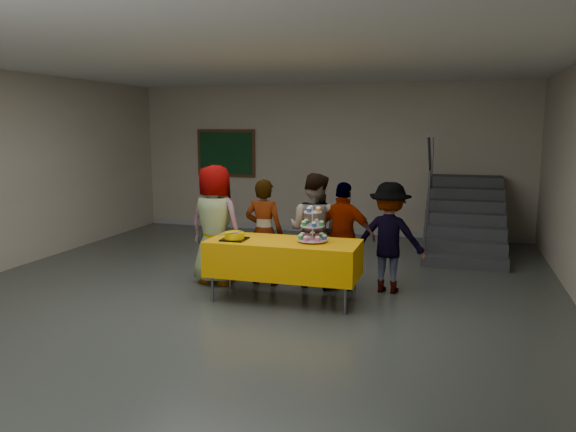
# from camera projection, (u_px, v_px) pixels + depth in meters

# --- Properties ---
(room_shell) EXTENTS (10.00, 10.04, 3.02)m
(room_shell) POSITION_uv_depth(u_px,v_px,m) (234.00, 130.00, 6.54)
(room_shell) COLOR #4C514C
(room_shell) RESTS_ON ground
(bake_table) EXTENTS (1.88, 0.78, 0.77)m
(bake_table) POSITION_uv_depth(u_px,v_px,m) (283.00, 258.00, 6.98)
(bake_table) COLOR #595960
(bake_table) RESTS_ON ground
(cupcake_stand) EXTENTS (0.38, 0.38, 0.44)m
(cupcake_stand) POSITION_uv_depth(u_px,v_px,m) (313.00, 229.00, 6.86)
(cupcake_stand) COLOR silver
(cupcake_stand) RESTS_ON bake_table
(bear_cake) EXTENTS (0.32, 0.36, 0.12)m
(bear_cake) POSITION_uv_depth(u_px,v_px,m) (234.00, 235.00, 7.00)
(bear_cake) COLOR black
(bear_cake) RESTS_ON bake_table
(schoolchild_a) EXTENTS (0.89, 0.67, 1.66)m
(schoolchild_a) POSITION_uv_depth(u_px,v_px,m) (215.00, 225.00, 7.74)
(schoolchild_a) COLOR slate
(schoolchild_a) RESTS_ON ground
(schoolchild_b) EXTENTS (0.54, 0.36, 1.47)m
(schoolchild_b) POSITION_uv_depth(u_px,v_px,m) (264.00, 232.00, 7.71)
(schoolchild_b) COLOR slate
(schoolchild_b) RESTS_ON ground
(schoolchild_c) EXTENTS (0.87, 0.75, 1.55)m
(schoolchild_c) POSITION_uv_depth(u_px,v_px,m) (314.00, 230.00, 7.62)
(schoolchild_c) COLOR slate
(schoolchild_c) RESTS_ON ground
(schoolchild_d) EXTENTS (0.88, 0.44, 1.45)m
(schoolchild_d) POSITION_uv_depth(u_px,v_px,m) (344.00, 236.00, 7.46)
(schoolchild_d) COLOR slate
(schoolchild_d) RESTS_ON ground
(schoolchild_e) EXTENTS (0.98, 0.61, 1.46)m
(schoolchild_e) POSITION_uv_depth(u_px,v_px,m) (389.00, 237.00, 7.36)
(schoolchild_e) COLOR slate
(schoolchild_e) RESTS_ON ground
(staircase) EXTENTS (1.30, 2.40, 2.04)m
(staircase) POSITION_uv_depth(u_px,v_px,m) (464.00, 222.00, 9.93)
(staircase) COLOR #424447
(staircase) RESTS_ON ground
(noticeboard) EXTENTS (1.30, 0.05, 1.00)m
(noticeboard) POSITION_uv_depth(u_px,v_px,m) (226.00, 153.00, 11.92)
(noticeboard) COLOR #472B16
(noticeboard) RESTS_ON ground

